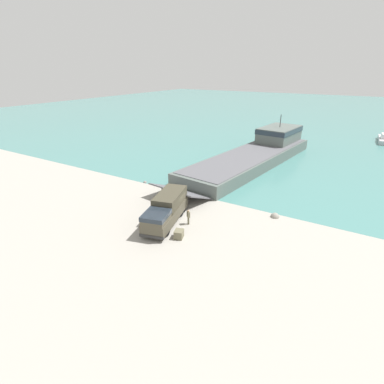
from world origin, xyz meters
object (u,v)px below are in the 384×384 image
Objects in this scene: cargo_crate at (179,234)px; moored_boat_a at (384,139)px; soldier_on_ramp at (188,216)px; mooring_bollard at (162,188)px; landing_craft at (259,151)px; military_truck at (166,209)px.

moored_boat_a is at bearing 73.68° from cargo_crate.
soldier_on_ramp is 10.06m from mooring_bollard.
landing_craft is 27.21m from soldier_on_ramp.
mooring_bollard is at bearing -99.35° from landing_craft.
moored_boat_a is at bearing 62.58° from mooring_bollard.
mooring_bollard is at bearing -89.71° from soldier_on_ramp.
landing_craft is at bearing -126.99° from moored_boat_a.
landing_craft is at bearing 163.90° from military_truck.
landing_craft reaches higher than soldier_on_ramp.
moored_boat_a is at bearing 63.03° from landing_craft.
soldier_on_ramp is at bearing -110.54° from moored_boat_a.
landing_craft is 35.02m from moored_boat_a.
soldier_on_ramp is at bearing -79.14° from landing_craft.
cargo_crate is (2.40, -30.06, -1.30)m from landing_craft.
cargo_crate is (-17.28, -59.01, -0.25)m from moored_boat_a.
military_truck is 10.91× the size of mooring_bollard.
landing_craft is 28.04m from military_truck.
mooring_bollard is (-5.68, 6.97, -1.13)m from military_truck.
soldier_on_ramp is (2.31, 0.88, -0.58)m from military_truck.
moored_boat_a is at bearing -160.19° from soldier_on_ramp.
military_truck is at bearing 145.84° from cargo_crate.
soldier_on_ramp is (1.72, -27.15, -0.73)m from landing_craft.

